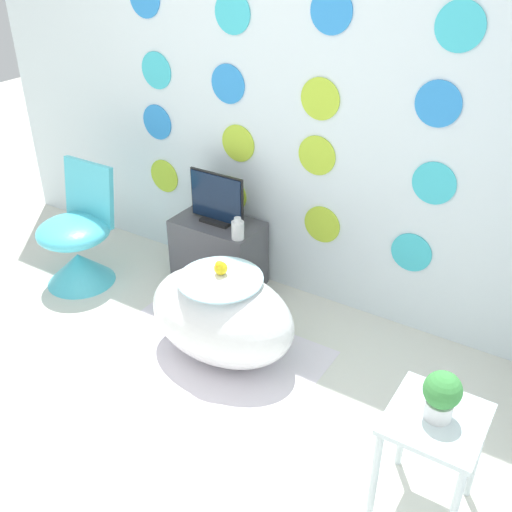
{
  "coord_description": "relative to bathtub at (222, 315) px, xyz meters",
  "views": [
    {
      "loc": [
        1.72,
        -1.25,
        2.21
      ],
      "look_at": [
        0.41,
        0.82,
        0.77
      ],
      "focal_mm": 42.0,
      "sensor_mm": 36.0,
      "label": 1
    }
  ],
  "objects": [
    {
      "name": "rubber_duck",
      "position": [
        -0.01,
        0.01,
        0.3
      ],
      "size": [
        0.07,
        0.08,
        0.09
      ],
      "color": "yellow",
      "rests_on": "bathtub"
    },
    {
      "name": "ground_plane",
      "position": [
        -0.14,
        -0.9,
        -0.26
      ],
      "size": [
        12.0,
        12.0,
        0.0
      ],
      "primitive_type": "plane",
      "color": "silver"
    },
    {
      "name": "side_table",
      "position": [
        1.28,
        -0.38,
        0.15
      ],
      "size": [
        0.36,
        0.39,
        0.52
      ],
      "color": "silver",
      "rests_on": "ground_plane"
    },
    {
      "name": "tv",
      "position": [
        -0.45,
        0.61,
        0.34
      ],
      "size": [
        0.39,
        0.12,
        0.33
      ],
      "color": "black",
      "rests_on": "tv_cabinet"
    },
    {
      "name": "chair",
      "position": [
        -1.25,
        0.12,
        -0.0
      ],
      "size": [
        0.47,
        0.47,
        0.8
      ],
      "color": "#4CC6DB",
      "rests_on": "ground_plane"
    },
    {
      "name": "bathtub",
      "position": [
        0.0,
        0.0,
        0.0
      ],
      "size": [
        0.86,
        0.56,
        0.52
      ],
      "color": "white",
      "rests_on": "ground_plane"
    },
    {
      "name": "rug",
      "position": [
        -0.05,
        -0.07,
        -0.26
      ],
      "size": [
        1.24,
        0.85,
        0.01
      ],
      "color": "silver",
      "rests_on": "ground_plane"
    },
    {
      "name": "tv_cabinet",
      "position": [
        -0.45,
        0.6,
        -0.04
      ],
      "size": [
        0.57,
        0.33,
        0.45
      ],
      "color": "#4C4C51",
      "rests_on": "ground_plane"
    },
    {
      "name": "potted_plant_left",
      "position": [
        1.28,
        -0.38,
        0.37
      ],
      "size": [
        0.15,
        0.15,
        0.21
      ],
      "color": "white",
      "rests_on": "side_table"
    },
    {
      "name": "vase",
      "position": [
        -0.22,
        0.49,
        0.25
      ],
      "size": [
        0.08,
        0.08,
        0.14
      ],
      "color": "white",
      "rests_on": "tv_cabinet"
    },
    {
      "name": "wall_back_dotted",
      "position": [
        -0.14,
        0.82,
        1.03
      ],
      "size": [
        4.55,
        0.05,
        2.6
      ],
      "color": "white",
      "rests_on": "ground_plane"
    }
  ]
}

